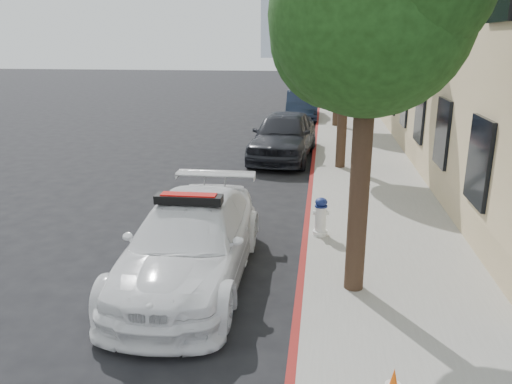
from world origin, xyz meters
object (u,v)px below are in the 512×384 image
object	(u,v)px
police_car	(191,242)
parked_car_mid	(284,135)
parked_car_far	(302,105)
fire_hydrant	(321,217)

from	to	relation	value
police_car	parked_car_mid	world-z (taller)	parked_car_mid
parked_car_far	police_car	bearing A→B (deg)	-95.60
police_car	fire_hydrant	distance (m)	2.92
parked_car_far	fire_hydrant	distance (m)	16.56
police_car	parked_car_far	xyz separation A→B (m)	(0.99, 18.49, 0.03)
police_car	parked_car_mid	size ratio (longest dim) A/B	1.00
parked_car_far	fire_hydrant	size ratio (longest dim) A/B	5.59
fire_hydrant	police_car	bearing A→B (deg)	-140.29
parked_car_mid	fire_hydrant	bearing A→B (deg)	-75.13
police_car	fire_hydrant	world-z (taller)	police_car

